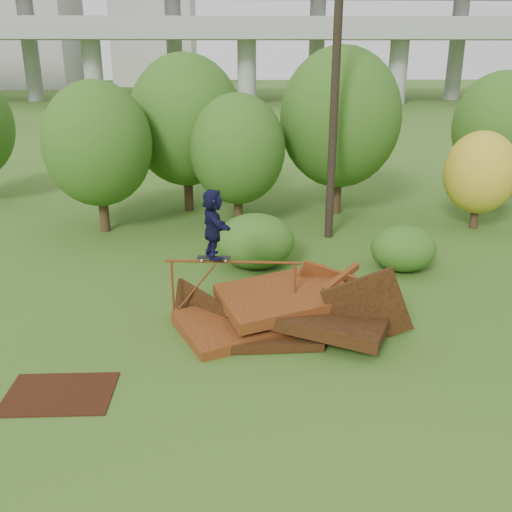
{
  "coord_description": "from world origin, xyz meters",
  "views": [
    {
      "loc": [
        -1.21,
        -10.67,
        6.19
      ],
      "look_at": [
        -0.8,
        2.0,
        1.6
      ],
      "focal_mm": 40.0,
      "sensor_mm": 36.0,
      "label": 1
    }
  ],
  "objects_px": {
    "scrap_pile": "(287,311)",
    "flat_plate": "(60,394)",
    "skater": "(213,224)",
    "utility_pole": "(336,72)"
  },
  "relations": [
    {
      "from": "scrap_pile",
      "to": "flat_plate",
      "type": "height_order",
      "value": "scrap_pile"
    },
    {
      "from": "skater",
      "to": "utility_pole",
      "type": "distance_m",
      "value": 8.18
    },
    {
      "from": "skater",
      "to": "flat_plate",
      "type": "height_order",
      "value": "skater"
    },
    {
      "from": "skater",
      "to": "scrap_pile",
      "type": "bearing_deg",
      "value": -116.15
    },
    {
      "from": "scrap_pile",
      "to": "utility_pole",
      "type": "bearing_deg",
      "value": 73.48
    },
    {
      "from": "skater",
      "to": "utility_pole",
      "type": "xyz_separation_m",
      "value": [
        3.74,
        6.6,
        3.05
      ]
    },
    {
      "from": "scrap_pile",
      "to": "skater",
      "type": "xyz_separation_m",
      "value": [
        -1.69,
        0.31,
        2.07
      ]
    },
    {
      "from": "flat_plate",
      "to": "scrap_pile",
      "type": "bearing_deg",
      "value": 30.01
    },
    {
      "from": "flat_plate",
      "to": "skater",
      "type": "bearing_deg",
      "value": 45.72
    },
    {
      "from": "flat_plate",
      "to": "utility_pole",
      "type": "distance_m",
      "value": 12.87
    }
  ]
}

